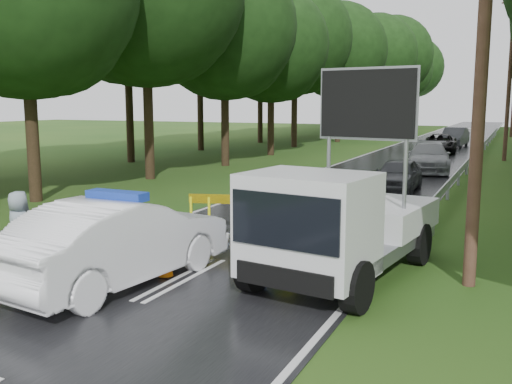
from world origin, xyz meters
The scene contains 19 objects.
ground centered at (0.00, 0.00, 0.00)m, with size 160.00×160.00×0.00m, color #1C4413.
road centered at (0.00, 30.00, 0.01)m, with size 7.00×140.00×0.02m, color black.
guardrail centered at (3.70, 29.67, 0.55)m, with size 0.12×60.06×0.70m.
utility_pole_near centered at (5.20, 2.00, 5.06)m, with size 1.40×0.24×10.00m.
utility_pole_mid centered at (5.20, 28.00, 5.06)m, with size 1.40×0.24×10.00m.
police_sedan centered at (-0.97, -0.71, 0.83)m, with size 2.33×5.20×1.82m.
work_truck centered at (2.79, 1.27, 1.13)m, with size 2.98×5.47×4.16m.
barrier centered at (-0.80, 4.00, 0.80)m, with size 2.48×0.79×1.06m.
officer centered at (0.58, 4.40, 0.83)m, with size 0.61×0.40×1.67m, color #DCF80D.
civilian centered at (0.87, 1.91, 0.83)m, with size 0.81×0.63×1.66m, color #1C44B8.
bystander_right centered at (-3.80, -0.50, 0.80)m, with size 0.79×0.51×1.61m, color gray.
queue_car_first centered at (1.68, 13.29, 0.65)m, with size 1.54×3.84×1.31m, color #3D3E44.
queue_car_second centered at (1.82, 20.42, 0.74)m, with size 2.07×5.09×1.48m, color #929399.
queue_car_third centered at (0.95, 32.02, 0.66)m, with size 2.18×4.73×1.31m, color black.
queue_car_fourth centered at (1.31, 38.27, 0.76)m, with size 1.60×4.59×1.51m, color #3F4147.
cone_center centered at (-0.39, 0.00, 0.38)m, with size 0.38×0.38×0.79m.
cone_far centered at (0.43, 2.50, 0.31)m, with size 0.30×0.30×0.64m.
cone_left_mid centered at (-3.17, 0.53, 0.32)m, with size 0.32×0.32×0.67m.
cone_right centered at (2.51, 3.24, 0.35)m, with size 0.34×0.34×0.72m.
Camera 1 is at (5.88, -9.30, 3.49)m, focal length 40.00 mm.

